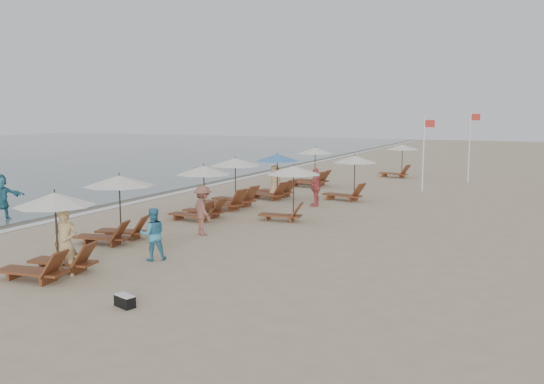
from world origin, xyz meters
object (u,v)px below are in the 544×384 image
at_px(lounger_station_1, 116,206).
at_px(lounger_station_4, 273,177).
at_px(lounger_station_0, 50,236).
at_px(inland_station_1, 349,173).
at_px(lounger_station_3, 230,184).
at_px(inland_station_0, 289,184).
at_px(lounger_station_2, 200,191).
at_px(flag_pole_near, 424,150).
at_px(beachgoer_near, 65,243).
at_px(duffel_bag, 125,301).
at_px(beachgoer_far_a, 316,187).
at_px(waterline_walker, 1,197).
at_px(inland_station_2, 399,157).
at_px(lounger_station_5, 311,168).
at_px(beachgoer_mid_b, 203,210).
at_px(beachgoer_far_b, 275,181).
at_px(beachgoer_mid_a, 153,234).

bearing_deg(lounger_station_1, lounger_station_4, 87.05).
xyz_separation_m(lounger_station_0, inland_station_1, (3.17, 16.19, 0.27)).
relative_size(lounger_station_3, inland_station_0, 1.13).
height_order(lounger_station_2, flag_pole_near, flag_pole_near).
distance_m(lounger_station_2, beachgoer_near, 8.61).
bearing_deg(duffel_bag, lounger_station_3, 109.14).
bearing_deg(lounger_station_1, beachgoer_far_a, 70.25).
distance_m(inland_station_0, duffel_bag, 11.16).
relative_size(beachgoer_far_a, waterline_walker, 0.95).
xyz_separation_m(inland_station_0, inland_station_2, (0.54, 17.42, -0.11)).
xyz_separation_m(lounger_station_3, lounger_station_5, (0.51, 8.90, -0.02)).
distance_m(lounger_station_3, inland_station_1, 6.22).
relative_size(lounger_station_2, beachgoer_near, 1.38).
distance_m(beachgoer_near, beachgoer_mid_b, 5.97).
height_order(lounger_station_3, beachgoer_far_b, lounger_station_3).
relative_size(lounger_station_0, flag_pole_near, 0.60).
bearing_deg(lounger_station_1, beachgoer_mid_a, -29.15).
height_order(lounger_station_3, beachgoer_far_a, lounger_station_3).
distance_m(inland_station_1, inland_station_2, 11.17).
height_order(lounger_station_5, waterline_walker, lounger_station_5).
bearing_deg(beachgoer_mid_b, lounger_station_2, -18.14).
distance_m(beachgoer_mid_a, waterline_walker, 9.74).
xyz_separation_m(inland_station_1, duffel_bag, (0.18, -17.30, -1.22)).
relative_size(lounger_station_3, beachgoer_far_a, 1.58).
bearing_deg(inland_station_0, beachgoer_mid_b, -113.80).
relative_size(lounger_station_4, duffel_bag, 4.70).
height_order(inland_station_1, inland_station_2, same).
bearing_deg(beachgoer_far_a, flag_pole_near, 155.54).
relative_size(lounger_station_3, lounger_station_5, 1.08).
height_order(lounger_station_4, inland_station_1, lounger_station_4).
height_order(lounger_station_0, inland_station_1, lounger_station_0).
relative_size(lounger_station_3, inland_station_2, 1.05).
bearing_deg(waterline_walker, lounger_station_5, 4.51).
distance_m(beachgoer_mid_b, duffel_bag, 7.67).
relative_size(lounger_station_0, beachgoer_near, 1.37).
height_order(lounger_station_2, beachgoer_mid_a, lounger_station_2).
relative_size(inland_station_1, beachgoer_far_b, 1.63).
height_order(inland_station_2, flag_pole_near, flag_pole_near).
bearing_deg(waterline_walker, inland_station_2, 3.58).
distance_m(beachgoer_near, beachgoer_far_a, 13.69).
bearing_deg(lounger_station_0, inland_station_2, 83.47).
distance_m(inland_station_0, inland_station_2, 17.43).
xyz_separation_m(inland_station_0, beachgoer_mid_a, (-1.17, -7.43, -0.72)).
xyz_separation_m(lounger_station_4, beachgoer_mid_b, (1.50, -9.11, -0.18)).
bearing_deg(lounger_station_0, beachgoer_mid_a, 60.32).
relative_size(waterline_walker, flag_pole_near, 0.46).
relative_size(inland_station_0, inland_station_1, 0.92).
bearing_deg(beachgoer_far_b, lounger_station_2, -161.17).
bearing_deg(lounger_station_5, beachgoer_mid_b, -84.17).
xyz_separation_m(beachgoer_near, beachgoer_mid_b, (0.57, 5.95, -0.01)).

